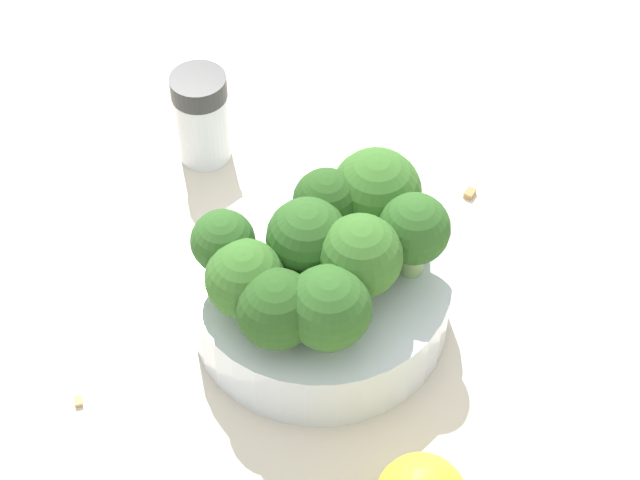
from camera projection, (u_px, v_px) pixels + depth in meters
The scene contains 15 objects.
ground_plane at pixel (320, 318), 0.65m from camera, with size 3.00×3.00×0.00m, color beige.
bowl at pixel (320, 296), 0.64m from camera, with size 0.15×0.15×0.04m, color silver.
broccoli_floret_0 at pixel (360, 257), 0.58m from camera, with size 0.05×0.05×0.06m.
broccoli_floret_1 at pixel (306, 237), 0.60m from camera, with size 0.05×0.05×0.06m.
broccoli_floret_2 at pixel (223, 243), 0.59m from camera, with size 0.04×0.04×0.05m.
broccoli_floret_3 at pixel (277, 310), 0.57m from camera, with size 0.04×0.04×0.05m.
broccoli_floret_4 at pixel (326, 204), 0.61m from camera, with size 0.04×0.04×0.05m.
broccoli_floret_5 at pixel (245, 280), 0.58m from camera, with size 0.04×0.04×0.05m.
broccoli_floret_6 at pixel (414, 231), 0.60m from camera, with size 0.04×0.04×0.06m.
broccoli_floret_7 at pixel (329, 309), 0.57m from camera, with size 0.05×0.05×0.05m.
broccoli_floret_8 at pixel (376, 194), 0.62m from camera, with size 0.05×0.05×0.06m.
pepper_shaker at pixel (202, 117), 0.72m from camera, with size 0.04×0.04×0.07m.
almond_crumb_0 at pixel (78, 400), 0.61m from camera, with size 0.01×0.00×0.01m, color tan.
almond_crumb_1 at pixel (470, 191), 0.72m from camera, with size 0.01×0.01×0.01m, color #AD7F4C.
almond_crumb_2 at pixel (246, 222), 0.70m from camera, with size 0.01×0.00×0.01m, color olive.
Camera 1 is at (-0.12, -0.37, 0.53)m, focal length 60.00 mm.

